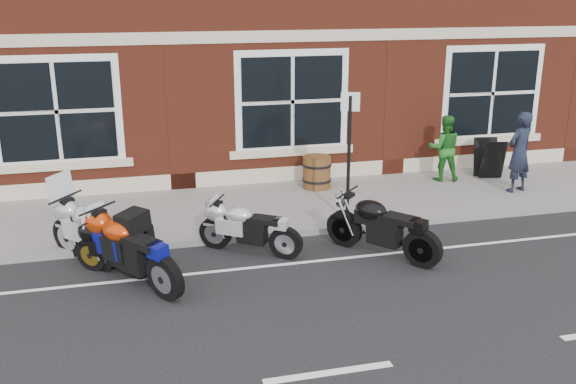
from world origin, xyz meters
name	(u,v)px	position (x,y,z in m)	size (l,w,h in m)	color
ground	(272,271)	(0.00, 0.00, 0.00)	(80.00, 80.00, 0.00)	black
sidewalk	(240,209)	(0.00, 3.00, 0.06)	(30.00, 3.00, 0.12)	slate
kerb	(255,236)	(0.00, 1.42, 0.06)	(30.00, 0.16, 0.12)	slate
moto_touring_silver	(99,230)	(-2.69, 0.93, 0.61)	(1.64, 1.79, 1.50)	black
moto_sport_red	(131,247)	(-2.19, 0.11, 0.59)	(1.44, 1.96, 1.03)	black
moto_sport_black	(123,248)	(-2.32, 0.39, 0.48)	(1.53, 1.22, 0.83)	black
moto_sport_silver	(248,226)	(-0.23, 0.85, 0.49)	(1.63, 1.19, 0.86)	black
moto_naked_black	(381,224)	(1.93, 0.18, 0.56)	(1.45, 1.80, 0.98)	black
pedestrian_left	(519,152)	(6.08, 2.54, 1.00)	(0.64, 0.42, 1.77)	black
pedestrian_right	(444,148)	(4.92, 3.74, 0.88)	(0.74, 0.58, 1.52)	#1E631C
a_board_sign	(489,158)	(6.06, 3.67, 0.58)	(0.55, 0.37, 0.92)	black
barrel_planter	(317,172)	(1.90, 3.86, 0.48)	(0.65, 0.65, 0.72)	#452C12
parking_sign	(349,148)	(1.86, 1.69, 1.54)	(0.33, 0.14, 2.46)	black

